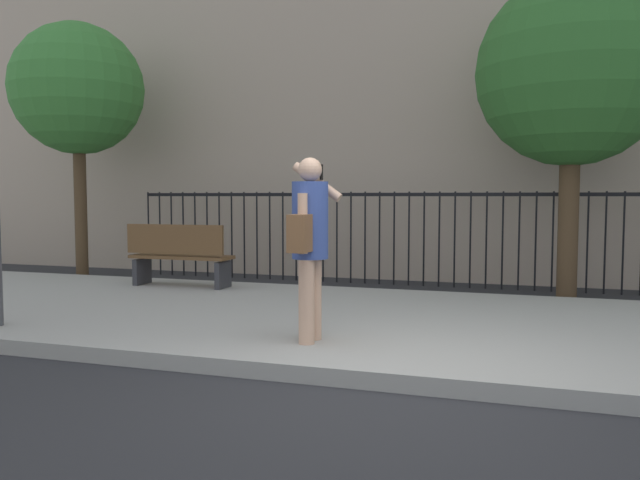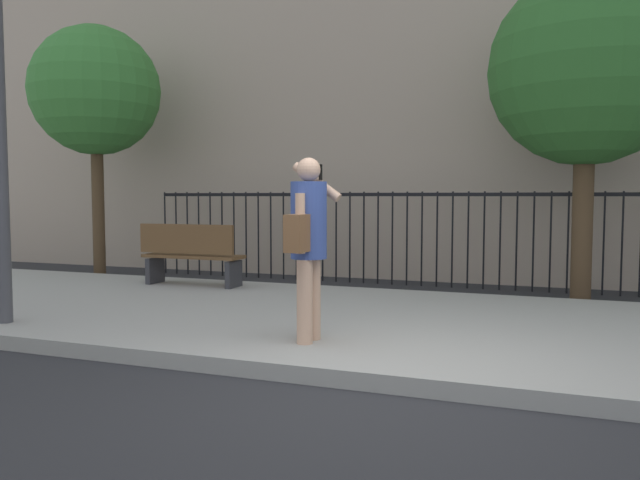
# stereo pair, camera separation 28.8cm
# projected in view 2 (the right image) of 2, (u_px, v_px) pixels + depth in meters

# --- Properties ---
(ground_plane) EXTENTS (60.00, 60.00, 0.00)m
(ground_plane) POSITION_uv_depth(u_px,v_px,m) (381.00, 394.00, 4.87)
(ground_plane) COLOR #28282B
(sidewalk) EXTENTS (28.00, 4.40, 0.15)m
(sidewalk) POSITION_uv_depth(u_px,v_px,m) (434.00, 328.00, 6.92)
(sidewalk) COLOR #9E9B93
(sidewalk) RESTS_ON ground
(iron_fence) EXTENTS (12.03, 0.04, 1.60)m
(iron_fence) POSITION_uv_depth(u_px,v_px,m) (476.00, 227.00, 10.31)
(iron_fence) COLOR black
(iron_fence) RESTS_ON ground
(pedestrian_on_phone) EXTENTS (0.50, 0.65, 1.73)m
(pedestrian_on_phone) POSITION_uv_depth(u_px,v_px,m) (308.00, 235.00, 5.89)
(pedestrian_on_phone) COLOR tan
(pedestrian_on_phone) RESTS_ON sidewalk
(street_bench) EXTENTS (1.60, 0.45, 0.95)m
(street_bench) POSITION_uv_depth(u_px,v_px,m) (190.00, 253.00, 9.62)
(street_bench) COLOR brown
(street_bench) RESTS_ON sidewalk
(street_tree_near) EXTENTS (2.34, 2.34, 4.61)m
(street_tree_near) POSITION_uv_depth(u_px,v_px,m) (95.00, 92.00, 11.51)
(street_tree_near) COLOR #4C3823
(street_tree_near) RESTS_ON ground
(street_tree_mid) EXTENTS (2.72, 2.72, 4.67)m
(street_tree_mid) POSITION_uv_depth(u_px,v_px,m) (587.00, 70.00, 8.82)
(street_tree_mid) COLOR #4C3823
(street_tree_mid) RESTS_ON ground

